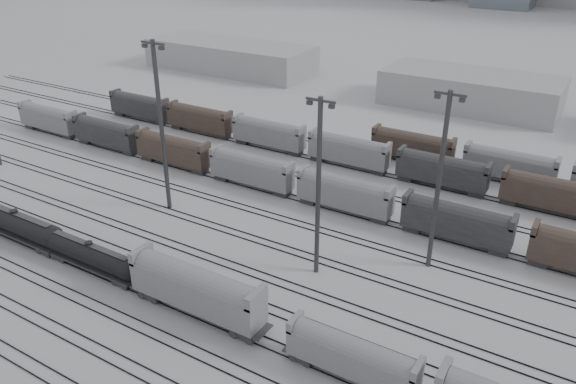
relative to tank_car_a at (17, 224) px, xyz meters
The scene contains 14 objects.
ground 27.04m from the tank_car_a, ahead, with size 900.00×900.00×0.00m, color silver.
tracks 31.65m from the tank_car_a, 31.53° to the left, with size 220.00×71.50×0.16m.
tank_car_a is the anchor object (origin of this frame).
tank_car_b 14.71m from the tank_car_a, ahead, with size 16.34×2.72×4.04m.
hopper_car_a 31.84m from the tank_car_a, ahead, with size 16.85×3.35×6.02m.
hopper_car_b 50.82m from the tank_car_a, ahead, with size 13.29×2.64×4.75m.
light_mast_b 24.04m from the tank_car_a, 58.39° to the left, with size 4.11×0.66×25.66m.
light_mast_c 42.76m from the tank_car_a, 20.37° to the left, with size 3.66×0.59×22.86m.
light_mast_d 56.67m from the tank_car_a, 24.48° to the left, with size 3.71×0.59×23.20m.
bg_string_near 46.68m from the tank_car_a, 41.62° to the left, with size 151.00×3.00×5.60m.
bg_string_mid 65.00m from the tank_car_a, 46.31° to the left, with size 151.00×3.00×5.60m.
bg_string_far 83.18m from the tank_car_a, 41.39° to the left, with size 66.00×3.00×5.60m.
warehouse_left 99.67m from the tank_car_a, 109.40° to the left, with size 50.00×18.00×8.00m, color #969699.
warehouse_mid 100.99m from the tank_car_a, 68.57° to the left, with size 40.00×18.00×8.00m, color #969699.
Camera 1 is at (39.94, -37.32, 40.33)m, focal length 35.00 mm.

